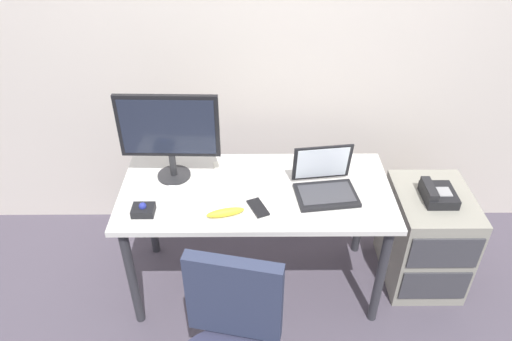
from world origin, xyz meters
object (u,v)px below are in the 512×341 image
keyboard (206,195)px  banana (225,212)px  coffee_mug (308,160)px  cell_phone (258,208)px  desk_phone (437,194)px  trackball_mouse (143,210)px  monitor_main (169,131)px  laptop (325,183)px  paper_notepad (229,172)px  file_cabinet (425,237)px

keyboard → banana: (0.11, -0.14, 0.01)m
keyboard → coffee_mug: 0.61m
cell_phone → desk_phone: bearing=-11.8°
desk_phone → trackball_mouse: (-1.55, -0.24, 0.10)m
trackball_mouse → monitor_main: bearing=70.6°
trackball_mouse → banana: trackball_mouse is taller
laptop → cell_phone: bearing=-158.4°
cell_phone → laptop: bearing=-2.0°
coffee_mug → banana: bearing=-137.2°
coffee_mug → laptop: bearing=-73.5°
coffee_mug → paper_notepad: coffee_mug is taller
banana → laptop: bearing=20.5°
desk_phone → paper_notepad: size_ratio=0.96×
file_cabinet → cell_phone: bearing=-167.4°
keyboard → trackball_mouse: (-0.30, -0.12, 0.01)m
keyboard → cell_phone: size_ratio=2.93×
monitor_main → cell_phone: 0.60m
keyboard → trackball_mouse: 0.32m
trackball_mouse → paper_notepad: 0.53m
cell_phone → trackball_mouse: bearing=159.8°
file_cabinet → coffee_mug: 0.86m
desk_phone → keyboard: bearing=-174.7°
trackball_mouse → coffee_mug: coffee_mug is taller
file_cabinet → trackball_mouse: size_ratio=5.53×
keyboard → coffee_mug: coffee_mug is taller
keyboard → file_cabinet: bearing=6.0°
banana → monitor_main: bearing=132.0°
keyboard → laptop: (0.62, 0.05, 0.04)m
file_cabinet → trackball_mouse: 1.64m
paper_notepad → banana: size_ratio=1.09×
trackball_mouse → desk_phone: bearing=8.7°
paper_notepad → banana: 0.36m
laptop → coffee_mug: (-0.06, 0.22, -0.00)m
laptop → banana: size_ratio=1.79×
monitor_main → cell_phone: bearing=-31.2°
file_cabinet → coffee_mug: bearing=169.2°
file_cabinet → paper_notepad: 1.23m
keyboard → trackball_mouse: bearing=-157.7°
monitor_main → trackball_mouse: size_ratio=4.76×
trackball_mouse → keyboard: bearing=22.3°
banana → trackball_mouse: bearing=177.2°
paper_notepad → banana: banana is taller
trackball_mouse → banana: 0.41m
paper_notepad → cell_phone: bearing=-62.8°
desk_phone → coffee_mug: coffee_mug is taller
monitor_main → file_cabinet: bearing=-2.2°
cell_phone → monitor_main: bearing=125.2°
coffee_mug → file_cabinet: bearing=-10.8°
monitor_main → coffee_mug: (0.74, 0.08, -0.24)m
desk_phone → laptop: (-0.64, -0.07, 0.13)m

